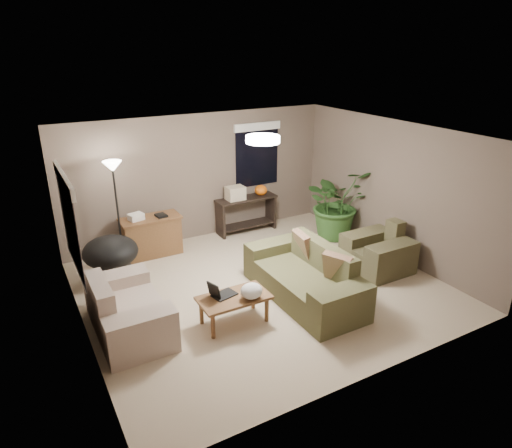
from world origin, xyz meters
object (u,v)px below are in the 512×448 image
armchair (378,253)px  houseplant (336,210)px  papasan_chair (111,256)px  loveseat (126,313)px  coffee_table (234,300)px  main_sofa (306,280)px  desk (152,236)px  console_table (246,212)px  floor_lamp (114,179)px  cat_scratching_post (371,244)px

armchair → houseplant: 1.58m
papasan_chair → houseplant: houseplant is taller
loveseat → houseplant: (4.61, 1.27, 0.27)m
coffee_table → houseplant: houseplant is taller
main_sofa → houseplant: size_ratio=1.50×
papasan_chair → armchair: bearing=-23.3°
main_sofa → coffee_table: bearing=-175.9°
desk → console_table: size_ratio=0.85×
desk → houseplant: bearing=-15.3°
coffee_table → houseplant: size_ratio=0.68×
main_sofa → papasan_chair: 3.21m
armchair → console_table: armchair is taller
floor_lamp → cat_scratching_post: bearing=-23.9°
desk → cat_scratching_post: (3.61, -2.00, -0.16)m
main_sofa → cat_scratching_post: main_sofa is taller
desk → floor_lamp: bearing=-166.5°
desk → console_table: bearing=4.2°
coffee_table → floor_lamp: bearing=109.3°
armchair → houseplant: bearing=80.3°
loveseat → houseplant: houseplant is taller
loveseat → cat_scratching_post: 4.67m
desk → cat_scratching_post: desk is taller
desk → coffee_table: bearing=-83.1°
coffee_table → houseplant: bearing=29.1°
coffee_table → main_sofa: bearing=4.1°
main_sofa → cat_scratching_post: bearing=19.0°
console_table → floor_lamp: 2.94m
main_sofa → console_table: size_ratio=1.69×
loveseat → coffee_table: (1.39, -0.53, 0.06)m
armchair → floor_lamp: floor_lamp is taller
armchair → papasan_chair: armchair is taller
armchair → coffee_table: 2.97m
main_sofa → papasan_chair: bearing=142.1°
floor_lamp → houseplant: (4.15, -0.84, -1.03)m
coffee_table → console_table: bearing=59.0°
loveseat → papasan_chair: size_ratio=1.72×
cat_scratching_post → desk: bearing=151.0°
floor_lamp → armchair: bearing=-31.4°
loveseat → coffee_table: loveseat is taller
loveseat → console_table: bearing=37.3°
floor_lamp → desk: bearing=13.5°
desk → houseplant: houseplant is taller
desk → papasan_chair: (-0.90, -0.71, 0.09)m
cat_scratching_post → floor_lamp: bearing=156.1°
floor_lamp → cat_scratching_post: floor_lamp is taller
loveseat → coffee_table: size_ratio=1.60×
main_sofa → desk: 3.14m
loveseat → cat_scratching_post: size_ratio=3.20×
coffee_table → houseplant: (3.23, 1.79, 0.21)m
papasan_chair → loveseat: bearing=-95.8°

